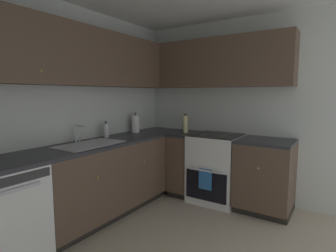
{
  "coord_description": "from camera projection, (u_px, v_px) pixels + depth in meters",
  "views": [
    {
      "loc": [
        -1.72,
        -0.95,
        1.43
      ],
      "look_at": [
        0.97,
        0.8,
        1.05
      ],
      "focal_mm": 28.76,
      "sensor_mm": 36.0,
      "label": 1
    }
  ],
  "objects": [
    {
      "name": "wall_back",
      "position": [
        51.0,
        114.0,
        2.88
      ],
      "size": [
        3.84,
        0.05,
        2.42
      ],
      "primitive_type": "cube",
      "color": "silver",
      "rests_on": "ground_plane"
    },
    {
      "name": "wall_right",
      "position": [
        257.0,
        111.0,
        3.54
      ],
      "size": [
        0.05,
        3.41,
        2.42
      ],
      "primitive_type": "cube",
      "color": "silver",
      "rests_on": "ground_plane"
    },
    {
      "name": "lower_cabinets_back",
      "position": [
        103.0,
        180.0,
        3.16
      ],
      "size": [
        1.69,
        0.62,
        0.85
      ],
      "color": "brown",
      "rests_on": "ground_plane"
    },
    {
      "name": "countertop_back",
      "position": [
        102.0,
        143.0,
        3.1
      ],
      "size": [
        2.89,
        0.6,
        0.03
      ],
      "primitive_type": "cube",
      "color": "#2D2D33",
      "rests_on": "lower_cabinets_back"
    },
    {
      "name": "lower_cabinets_right",
      "position": [
        236.0,
        172.0,
        3.45
      ],
      "size": [
        0.62,
        1.57,
        0.85
      ],
      "color": "brown",
      "rests_on": "ground_plane"
    },
    {
      "name": "countertop_right",
      "position": [
        237.0,
        139.0,
        3.4
      ],
      "size": [
        0.6,
        1.57,
        0.03
      ],
      "color": "#2D2D33",
      "rests_on": "lower_cabinets_right"
    },
    {
      "name": "oven_range",
      "position": [
        216.0,
        167.0,
        3.61
      ],
      "size": [
        0.68,
        0.62,
        1.03
      ],
      "color": "white",
      "rests_on": "ground_plane"
    },
    {
      "name": "upper_cabinets_back",
      "position": [
        80.0,
        56.0,
        2.93
      ],
      "size": [
        2.57,
        0.34,
        0.64
      ],
      "color": "brown"
    },
    {
      "name": "upper_cabinets_right",
      "position": [
        211.0,
        64.0,
        3.64
      ],
      "size": [
        0.32,
        2.12,
        0.64
      ],
      "color": "brown"
    },
    {
      "name": "sink",
      "position": [
        90.0,
        148.0,
        2.92
      ],
      "size": [
        0.72,
        0.4,
        0.1
      ],
      "color": "#B7B7BC",
      "rests_on": "countertop_back"
    },
    {
      "name": "faucet",
      "position": [
        78.0,
        132.0,
        3.01
      ],
      "size": [
        0.07,
        0.16,
        0.2
      ],
      "color": "silver",
      "rests_on": "countertop_back"
    },
    {
      "name": "soap_bottle",
      "position": [
        106.0,
        130.0,
        3.38
      ],
      "size": [
        0.07,
        0.07,
        0.21
      ],
      "color": "silver",
      "rests_on": "countertop_back"
    },
    {
      "name": "paper_towel_roll",
      "position": [
        136.0,
        124.0,
        3.82
      ],
      "size": [
        0.11,
        0.11,
        0.3
      ],
      "color": "white",
      "rests_on": "countertop_back"
    },
    {
      "name": "oil_bottle",
      "position": [
        185.0,
        124.0,
        3.79
      ],
      "size": [
        0.07,
        0.07,
        0.27
      ],
      "color": "beige",
      "rests_on": "countertop_right"
    }
  ]
}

